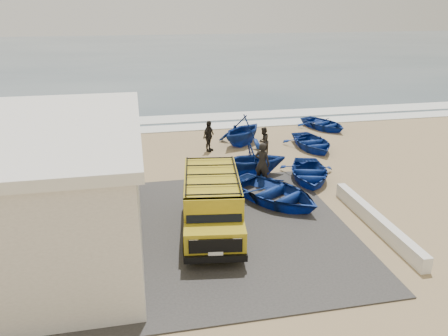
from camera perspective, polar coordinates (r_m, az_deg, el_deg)
ground at (r=18.04m, az=0.38°, el=-4.87°), size 160.00×160.00×0.00m
slab at (r=16.00m, az=-5.22°, el=-8.45°), size 12.00×10.00×0.05m
ocean at (r=72.39m, az=-9.07°, el=14.45°), size 180.00×88.00×0.01m
surf_line at (r=29.16m, az=-4.49°, el=5.30°), size 180.00×1.60×0.06m
surf_wash at (r=31.56m, az=-5.07°, el=6.48°), size 180.00×2.20×0.04m
building at (r=15.57m, az=-26.05°, el=-2.74°), size 8.40×9.40×4.30m
parapet at (r=17.13m, az=19.28°, el=-6.60°), size 0.35×6.00×0.55m
van at (r=15.64m, az=-1.57°, el=-4.43°), size 2.61×5.22×2.15m
boat_near_left at (r=18.21m, az=6.56°, el=-3.22°), size 4.88×5.27×0.89m
boat_near_right at (r=20.77m, az=11.04°, el=-0.57°), size 3.44×4.16×0.75m
boat_mid_left at (r=20.76m, az=3.82°, el=1.15°), size 3.21×2.77×1.68m
boat_mid_right at (r=25.26m, az=11.43°, el=3.28°), size 2.82×3.79×0.75m
boat_far_left at (r=25.43m, az=2.42°, el=4.99°), size 4.39×4.37×1.75m
boat_far_right at (r=29.47m, az=12.86°, el=5.66°), size 3.56×4.10×0.71m
fisherman_front at (r=19.81m, az=5.01°, el=0.59°), size 0.86×0.82×1.99m
fisherman_middle at (r=23.81m, az=5.15°, el=3.52°), size 0.93×0.94×1.53m
fisherman_back at (r=24.24m, az=-2.02°, el=4.18°), size 0.99×1.06×1.75m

